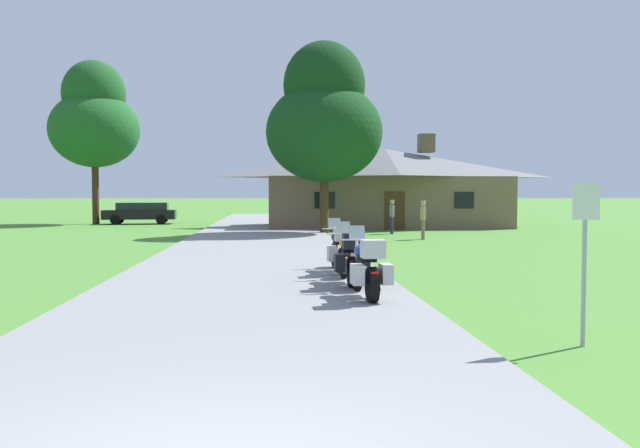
{
  "coord_description": "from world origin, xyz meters",
  "views": [
    {
      "loc": [
        0.45,
        -4.2,
        2.0
      ],
      "look_at": [
        2.29,
        19.89,
        0.86
      ],
      "focal_mm": 36.49,
      "sensor_mm": 36.0,
      "label": 1
    }
  ],
  "objects_px": {
    "motorcycle_blue_nearest_to_camera": "(367,269)",
    "motorcycle_orange_second_in_row": "(349,259)",
    "metal_signpost_roadside": "(585,243)",
    "tree_by_lodge_front": "(324,118)",
    "bystander_gray_shirt_near_lodge": "(392,215)",
    "bystander_tan_shirt_beside_signpost": "(423,218)",
    "parked_black_suv_far_left": "(141,212)",
    "motorcycle_black_farthest_in_row": "(340,250)",
    "tree_left_far": "(94,119)"
  },
  "relations": [
    {
      "from": "parked_black_suv_far_left",
      "to": "tree_left_far",
      "type": "bearing_deg",
      "value": 80.44
    },
    {
      "from": "tree_by_lodge_front",
      "to": "parked_black_suv_far_left",
      "type": "distance_m",
      "value": 16.43
    },
    {
      "from": "motorcycle_orange_second_in_row",
      "to": "tree_left_far",
      "type": "height_order",
      "value": "tree_left_far"
    },
    {
      "from": "bystander_gray_shirt_near_lodge",
      "to": "parked_black_suv_far_left",
      "type": "bearing_deg",
      "value": 55.6
    },
    {
      "from": "metal_signpost_roadside",
      "to": "tree_by_lodge_front",
      "type": "relative_size",
      "value": 0.23
    },
    {
      "from": "bystander_tan_shirt_beside_signpost",
      "to": "parked_black_suv_far_left",
      "type": "bearing_deg",
      "value": -128.15
    },
    {
      "from": "tree_by_lodge_front",
      "to": "parked_black_suv_far_left",
      "type": "relative_size",
      "value": 2.01
    },
    {
      "from": "motorcycle_blue_nearest_to_camera",
      "to": "motorcycle_orange_second_in_row",
      "type": "height_order",
      "value": "same"
    },
    {
      "from": "motorcycle_black_farthest_in_row",
      "to": "bystander_tan_shirt_beside_signpost",
      "type": "distance_m",
      "value": 12.84
    },
    {
      "from": "motorcycle_black_farthest_in_row",
      "to": "bystander_gray_shirt_near_lodge",
      "type": "xyz_separation_m",
      "value": [
        4.28,
        15.79,
        0.34
      ]
    },
    {
      "from": "motorcycle_blue_nearest_to_camera",
      "to": "parked_black_suv_far_left",
      "type": "xyz_separation_m",
      "value": [
        -10.25,
        31.43,
        0.17
      ]
    },
    {
      "from": "bystander_gray_shirt_near_lodge",
      "to": "metal_signpost_roadside",
      "type": "height_order",
      "value": "metal_signpost_roadside"
    },
    {
      "from": "motorcycle_orange_second_in_row",
      "to": "motorcycle_black_farthest_in_row",
      "type": "xyz_separation_m",
      "value": [
        0.04,
        2.14,
        0.0
      ]
    },
    {
      "from": "bystander_gray_shirt_near_lodge",
      "to": "tree_by_lodge_front",
      "type": "bearing_deg",
      "value": 84.18
    },
    {
      "from": "motorcycle_blue_nearest_to_camera",
      "to": "bystander_gray_shirt_near_lodge",
      "type": "height_order",
      "value": "bystander_gray_shirt_near_lodge"
    },
    {
      "from": "tree_left_far",
      "to": "parked_black_suv_far_left",
      "type": "relative_size",
      "value": 2.25
    },
    {
      "from": "motorcycle_black_farthest_in_row",
      "to": "bystander_gray_shirt_near_lodge",
      "type": "height_order",
      "value": "bystander_gray_shirt_near_lodge"
    },
    {
      "from": "motorcycle_black_farthest_in_row",
      "to": "parked_black_suv_far_left",
      "type": "height_order",
      "value": "parked_black_suv_far_left"
    },
    {
      "from": "motorcycle_black_farthest_in_row",
      "to": "parked_black_suv_far_left",
      "type": "relative_size",
      "value": 0.44
    },
    {
      "from": "motorcycle_blue_nearest_to_camera",
      "to": "metal_signpost_roadside",
      "type": "relative_size",
      "value": 0.97
    },
    {
      "from": "motorcycle_orange_second_in_row",
      "to": "tree_by_lodge_front",
      "type": "xyz_separation_m",
      "value": [
        1.0,
        18.52,
        5.11
      ]
    },
    {
      "from": "bystander_gray_shirt_near_lodge",
      "to": "tree_left_far",
      "type": "bearing_deg",
      "value": 60.05
    },
    {
      "from": "bystander_gray_shirt_near_lodge",
      "to": "tree_left_far",
      "type": "relative_size",
      "value": 0.16
    },
    {
      "from": "motorcycle_black_farthest_in_row",
      "to": "parked_black_suv_far_left",
      "type": "distance_m",
      "value": 29.22
    },
    {
      "from": "metal_signpost_roadside",
      "to": "tree_left_far",
      "type": "distance_m",
      "value": 39.06
    },
    {
      "from": "motorcycle_blue_nearest_to_camera",
      "to": "metal_signpost_roadside",
      "type": "height_order",
      "value": "metal_signpost_roadside"
    },
    {
      "from": "tree_left_far",
      "to": "bystander_tan_shirt_beside_signpost",
      "type": "bearing_deg",
      "value": -41.2
    },
    {
      "from": "tree_by_lodge_front",
      "to": "motorcycle_blue_nearest_to_camera",
      "type": "bearing_deg",
      "value": -92.53
    },
    {
      "from": "bystander_tan_shirt_beside_signpost",
      "to": "tree_left_far",
      "type": "distance_m",
      "value": 24.68
    },
    {
      "from": "motorcycle_orange_second_in_row",
      "to": "motorcycle_black_farthest_in_row",
      "type": "relative_size",
      "value": 1.0
    },
    {
      "from": "bystander_tan_shirt_beside_signpost",
      "to": "tree_left_far",
      "type": "relative_size",
      "value": 0.16
    },
    {
      "from": "motorcycle_orange_second_in_row",
      "to": "motorcycle_black_farthest_in_row",
      "type": "height_order",
      "value": "same"
    },
    {
      "from": "motorcycle_black_farthest_in_row",
      "to": "bystander_gray_shirt_near_lodge",
      "type": "distance_m",
      "value": 16.36
    },
    {
      "from": "tree_left_far",
      "to": "parked_black_suv_far_left",
      "type": "height_order",
      "value": "tree_left_far"
    },
    {
      "from": "motorcycle_black_farthest_in_row",
      "to": "motorcycle_blue_nearest_to_camera",
      "type": "bearing_deg",
      "value": -91.39
    },
    {
      "from": "motorcycle_blue_nearest_to_camera",
      "to": "motorcycle_black_farthest_in_row",
      "type": "distance_m",
      "value": 4.04
    },
    {
      "from": "bystander_tan_shirt_beside_signpost",
      "to": "metal_signpost_roadside",
      "type": "height_order",
      "value": "metal_signpost_roadside"
    },
    {
      "from": "motorcycle_orange_second_in_row",
      "to": "bystander_tan_shirt_beside_signpost",
      "type": "relative_size",
      "value": 1.24
    },
    {
      "from": "motorcycle_orange_second_in_row",
      "to": "parked_black_suv_far_left",
      "type": "bearing_deg",
      "value": 108.24
    },
    {
      "from": "motorcycle_orange_second_in_row",
      "to": "bystander_gray_shirt_near_lodge",
      "type": "xyz_separation_m",
      "value": [
        4.32,
        17.93,
        0.34
      ]
    },
    {
      "from": "metal_signpost_roadside",
      "to": "tree_by_lodge_front",
      "type": "height_order",
      "value": "tree_by_lodge_front"
    },
    {
      "from": "motorcycle_orange_second_in_row",
      "to": "bystander_tan_shirt_beside_signpost",
      "type": "distance_m",
      "value": 14.86
    },
    {
      "from": "bystander_tan_shirt_beside_signpost",
      "to": "tree_by_lodge_front",
      "type": "bearing_deg",
      "value": -131.24
    },
    {
      "from": "motorcycle_blue_nearest_to_camera",
      "to": "bystander_gray_shirt_near_lodge",
      "type": "xyz_separation_m",
      "value": [
        4.22,
        19.83,
        0.34
      ]
    },
    {
      "from": "parked_black_suv_far_left",
      "to": "motorcycle_orange_second_in_row",
      "type": "bearing_deg",
      "value": -165.43
    },
    {
      "from": "metal_signpost_roadside",
      "to": "motorcycle_black_farthest_in_row",
      "type": "bearing_deg",
      "value": 106.83
    },
    {
      "from": "motorcycle_black_farthest_in_row",
      "to": "bystander_gray_shirt_near_lodge",
      "type": "bearing_deg",
      "value": 72.54
    },
    {
      "from": "bystander_gray_shirt_near_lodge",
      "to": "tree_by_lodge_front",
      "type": "xyz_separation_m",
      "value": [
        -3.31,
        0.59,
        4.76
      ]
    },
    {
      "from": "motorcycle_blue_nearest_to_camera",
      "to": "tree_left_far",
      "type": "height_order",
      "value": "tree_left_far"
    },
    {
      "from": "motorcycle_black_farthest_in_row",
      "to": "tree_left_far",
      "type": "relative_size",
      "value": 0.2
    }
  ]
}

